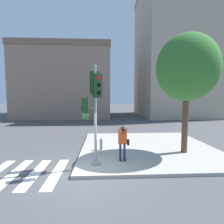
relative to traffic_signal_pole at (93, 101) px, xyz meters
The scene contains 8 objects.
ground_plane 3.13m from the traffic_signal_pole, 117.57° to the right, with size 160.00×160.00×0.00m, color #4C4C4F.
sidewalk_corner 5.20m from the traffic_signal_pole, 42.07° to the left, with size 8.00×8.00×0.15m.
traffic_signal_pole is the anchor object (origin of this frame).
person_photographer 2.40m from the traffic_signal_pole, 18.91° to the left, with size 0.58×0.54×1.67m.
street_tree 5.46m from the traffic_signal_pole, 17.68° to the left, with size 3.26×3.26×6.42m.
fire_hydrant 3.38m from the traffic_signal_pole, 81.70° to the left, with size 0.17×0.23×0.70m.
building_left 24.66m from the traffic_signal_pole, 103.32° to the left, with size 14.38×14.20×11.11m.
building_right 27.29m from the traffic_signal_pole, 60.08° to the left, with size 12.24×13.23×21.76m.
Camera 1 is at (0.77, -7.08, 3.19)m, focal length 28.00 mm.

